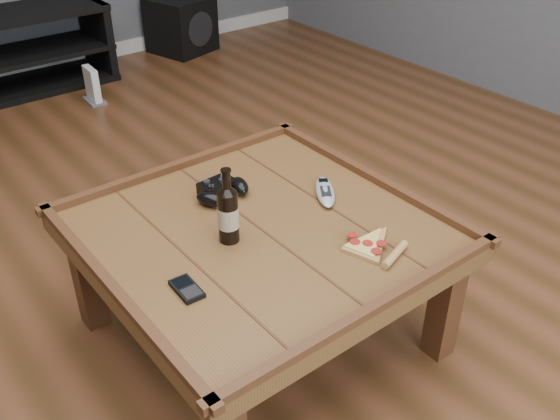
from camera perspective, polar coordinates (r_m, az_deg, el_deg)
ground at (r=2.20m, az=-1.67°, el=-11.37°), size 6.00×6.00×0.00m
coffee_table at (r=1.95m, az=-1.85°, el=-3.08°), size 1.03×1.03×0.48m
beer_bottle at (r=1.82m, az=-4.78°, el=-0.23°), size 0.06×0.06×0.24m
game_controller at (r=2.06m, az=-5.34°, el=1.84°), size 0.21×0.15×0.06m
pizza_slice at (r=1.84m, az=8.36°, el=-3.37°), size 0.21×0.27×0.02m
smartphone at (r=1.69m, az=-8.52°, el=-7.13°), size 0.06×0.11×0.01m
remote_control at (r=2.07m, az=4.14°, el=1.69°), size 0.16×0.20×0.03m
subwoofer at (r=4.85m, az=-9.03°, el=16.40°), size 0.48×0.48×0.39m
game_console at (r=4.07m, az=-16.77°, el=10.75°), size 0.11×0.18×0.22m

